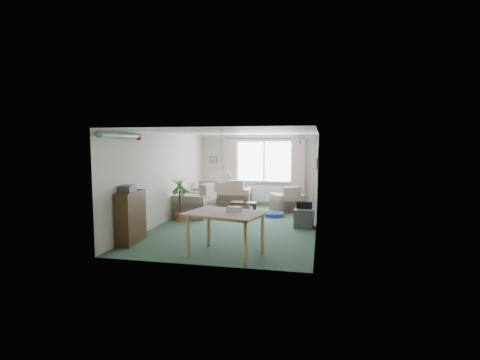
% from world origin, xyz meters
% --- Properties ---
extents(ground, '(6.50, 6.50, 0.00)m').
position_xyz_m(ground, '(0.00, 0.00, 0.00)').
color(ground, '#2B4836').
extents(window, '(1.80, 0.03, 1.30)m').
position_xyz_m(window, '(0.20, 3.23, 1.50)').
color(window, white).
extents(curtain_rod, '(2.60, 0.03, 0.03)m').
position_xyz_m(curtain_rod, '(0.20, 3.15, 2.27)').
color(curtain_rod, black).
extents(curtain_left, '(0.45, 0.08, 2.00)m').
position_xyz_m(curtain_left, '(-0.95, 3.13, 1.27)').
color(curtain_left, beige).
extents(curtain_right, '(0.45, 0.08, 2.00)m').
position_xyz_m(curtain_right, '(1.35, 3.13, 1.27)').
color(curtain_right, beige).
extents(radiator, '(1.20, 0.10, 0.55)m').
position_xyz_m(radiator, '(0.20, 3.19, 0.40)').
color(radiator, white).
extents(doorway, '(0.03, 0.95, 2.00)m').
position_xyz_m(doorway, '(1.99, 2.20, 1.00)').
color(doorway, black).
extents(pendant_lamp, '(0.36, 0.36, 0.36)m').
position_xyz_m(pendant_lamp, '(0.20, -2.30, 1.48)').
color(pendant_lamp, white).
extents(tinsel_garland, '(1.60, 1.60, 0.12)m').
position_xyz_m(tinsel_garland, '(-1.92, -2.30, 2.28)').
color(tinsel_garland, '#196626').
extents(bauble_cluster_a, '(0.20, 0.20, 0.20)m').
position_xyz_m(bauble_cluster_a, '(1.30, 0.90, 2.22)').
color(bauble_cluster_a, silver).
extents(bauble_cluster_b, '(0.20, 0.20, 0.20)m').
position_xyz_m(bauble_cluster_b, '(1.60, -0.30, 2.22)').
color(bauble_cluster_b, silver).
extents(wall_picture_back, '(0.28, 0.03, 0.22)m').
position_xyz_m(wall_picture_back, '(-1.60, 3.23, 1.55)').
color(wall_picture_back, brown).
extents(wall_picture_right, '(0.03, 0.24, 0.30)m').
position_xyz_m(wall_picture_right, '(1.98, 1.20, 1.55)').
color(wall_picture_right, brown).
extents(sofa, '(1.90, 1.10, 0.91)m').
position_xyz_m(sofa, '(-1.10, 2.75, 0.46)').
color(sofa, beige).
rests_on(sofa, ground).
extents(armchair_corner, '(1.18, 1.16, 0.79)m').
position_xyz_m(armchair_corner, '(1.08, 2.31, 0.40)').
color(armchair_corner, '#BFB390').
rests_on(armchair_corner, ground).
extents(armchair_left, '(1.09, 1.14, 0.96)m').
position_xyz_m(armchair_left, '(-1.50, 0.90, 0.48)').
color(armchair_left, beige).
rests_on(armchair_left, ground).
extents(coffee_table, '(0.79, 0.45, 0.35)m').
position_xyz_m(coffee_table, '(-0.18, 1.65, 0.17)').
color(coffee_table, black).
rests_on(coffee_table, ground).
extents(photo_frame, '(0.12, 0.06, 0.16)m').
position_xyz_m(photo_frame, '(-0.12, 1.65, 0.43)').
color(photo_frame, brown).
rests_on(photo_frame, coffee_table).
extents(bookshelf, '(0.36, 0.92, 1.11)m').
position_xyz_m(bookshelf, '(-1.84, -2.15, 0.55)').
color(bookshelf, black).
rests_on(bookshelf, ground).
extents(hifi_box, '(0.30, 0.37, 0.14)m').
position_xyz_m(hifi_box, '(-1.87, -2.24, 1.18)').
color(hifi_box, '#37373C').
rests_on(hifi_box, bookshelf).
extents(houseplant, '(0.56, 0.56, 1.22)m').
position_xyz_m(houseplant, '(-1.65, 0.17, 0.61)').
color(houseplant, '#1F5C23').
rests_on(houseplant, ground).
extents(dining_table, '(1.47, 1.15, 0.81)m').
position_xyz_m(dining_table, '(0.35, -2.60, 0.41)').
color(dining_table, tan).
rests_on(dining_table, ground).
extents(gift_box, '(0.29, 0.24, 0.12)m').
position_xyz_m(gift_box, '(0.51, -2.54, 0.87)').
color(gift_box, silver).
rests_on(gift_box, dining_table).
extents(tv_cube, '(0.50, 0.55, 0.47)m').
position_xyz_m(tv_cube, '(1.70, 0.13, 0.24)').
color(tv_cube, '#393A3F').
rests_on(tv_cube, ground).
extents(pet_bed, '(0.68, 0.68, 0.11)m').
position_xyz_m(pet_bed, '(0.79, 1.35, 0.06)').
color(pet_bed, navy).
rests_on(pet_bed, ground).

